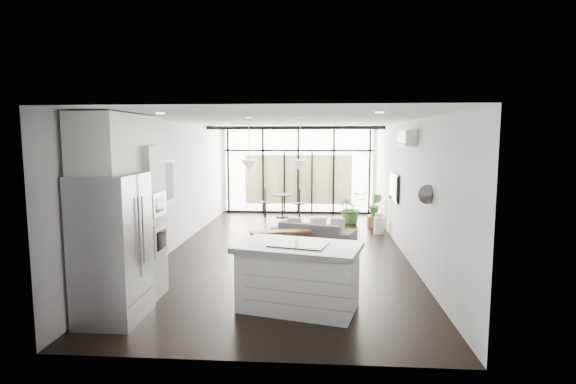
# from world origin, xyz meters

# --- Properties ---
(floor) EXTENTS (5.00, 10.00, 0.00)m
(floor) POSITION_xyz_m (0.00, 0.00, 0.00)
(floor) COLOR black
(floor) RESTS_ON ground
(ceiling) EXTENTS (5.00, 10.00, 0.00)m
(ceiling) POSITION_xyz_m (0.00, 0.00, 2.80)
(ceiling) COLOR silver
(ceiling) RESTS_ON ground
(wall_left) EXTENTS (0.02, 10.00, 2.80)m
(wall_left) POSITION_xyz_m (-2.50, 0.00, 1.40)
(wall_left) COLOR white
(wall_left) RESTS_ON ground
(wall_right) EXTENTS (0.02, 10.00, 2.80)m
(wall_right) POSITION_xyz_m (2.50, 0.00, 1.40)
(wall_right) COLOR white
(wall_right) RESTS_ON ground
(wall_back) EXTENTS (5.00, 0.02, 2.80)m
(wall_back) POSITION_xyz_m (0.00, 5.00, 1.40)
(wall_back) COLOR white
(wall_back) RESTS_ON ground
(wall_front) EXTENTS (5.00, 0.02, 2.80)m
(wall_front) POSITION_xyz_m (0.00, -5.00, 1.40)
(wall_front) COLOR white
(wall_front) RESTS_ON ground
(glazing) EXTENTS (5.00, 0.20, 2.80)m
(glazing) POSITION_xyz_m (0.00, 4.88, 1.40)
(glazing) COLOR black
(glazing) RESTS_ON ground
(skylight) EXTENTS (4.70, 1.90, 0.06)m
(skylight) POSITION_xyz_m (0.00, 4.00, 2.77)
(skylight) COLOR silver
(skylight) RESTS_ON ceiling
(neighbour_building) EXTENTS (3.50, 0.02, 1.60)m
(neighbour_building) POSITION_xyz_m (0.00, 4.95, 1.10)
(neighbour_building) COLOR #D4D289
(neighbour_building) RESTS_ON ground
(island) EXTENTS (1.93, 1.42, 0.95)m
(island) POSITION_xyz_m (0.42, -3.41, 0.47)
(island) COLOR silver
(island) RESTS_ON floor
(cooktop) EXTENTS (0.90, 0.71, 0.01)m
(cooktop) POSITION_xyz_m (0.42, -3.41, 0.95)
(cooktop) COLOR black
(cooktop) RESTS_ON island
(fridge) EXTENTS (0.77, 0.96, 1.98)m
(fridge) POSITION_xyz_m (-2.06, -3.95, 0.99)
(fridge) COLOR gray
(fridge) RESTS_ON floor
(appliance_column) EXTENTS (0.60, 0.63, 2.34)m
(appliance_column) POSITION_xyz_m (-2.03, -3.05, 1.17)
(appliance_column) COLOR silver
(appliance_column) RESTS_ON floor
(upper_cabinets) EXTENTS (0.62, 1.75, 0.86)m
(upper_cabinets) POSITION_xyz_m (-2.12, -3.50, 2.35)
(upper_cabinets) COLOR silver
(upper_cabinets) RESTS_ON wall_left
(pendant_left) EXTENTS (0.26, 0.26, 0.18)m
(pendant_left) POSITION_xyz_m (-0.40, -2.65, 2.02)
(pendant_left) COLOR silver
(pendant_left) RESTS_ON ceiling
(pendant_right) EXTENTS (0.26, 0.26, 0.18)m
(pendant_right) POSITION_xyz_m (0.40, -2.65, 2.02)
(pendant_right) COLOR silver
(pendant_right) RESTS_ON ceiling
(sofa) EXTENTS (1.97, 1.15, 0.74)m
(sofa) POSITION_xyz_m (0.57, 0.50, 0.37)
(sofa) COLOR #525255
(sofa) RESTS_ON floor
(console_bench) EXTENTS (1.39, 0.68, 0.43)m
(console_bench) POSITION_xyz_m (-0.15, -0.01, 0.22)
(console_bench) COLOR brown
(console_bench) RESTS_ON floor
(pouf) EXTENTS (0.54, 0.54, 0.36)m
(pouf) POSITION_xyz_m (0.67, 2.16, 0.18)
(pouf) COLOR beige
(pouf) RESTS_ON floor
(crate) EXTENTS (0.42, 0.42, 0.31)m
(crate) POSITION_xyz_m (2.25, 2.73, 0.16)
(crate) COLOR brown
(crate) RESTS_ON floor
(plant_tall) EXTENTS (1.16, 1.20, 0.73)m
(plant_tall) POSITION_xyz_m (1.62, 3.21, 0.36)
(plant_tall) COLOR #316A2D
(plant_tall) RESTS_ON floor
(plant_crate) EXTENTS (0.47, 0.69, 0.28)m
(plant_crate) POSITION_xyz_m (2.25, 2.73, 0.45)
(plant_crate) COLOR #316A2D
(plant_crate) RESTS_ON crate
(milk_can) EXTENTS (0.28, 0.28, 0.53)m
(milk_can) POSITION_xyz_m (2.24, 1.85, 0.26)
(milk_can) COLOR beige
(milk_can) RESTS_ON floor
(bistro_set) EXTENTS (1.42, 0.72, 0.65)m
(bistro_set) POSITION_xyz_m (-0.45, 4.10, 0.33)
(bistro_set) COLOR black
(bistro_set) RESTS_ON floor
(tv) EXTENTS (0.05, 1.10, 0.65)m
(tv) POSITION_xyz_m (2.46, 1.00, 1.30)
(tv) COLOR black
(tv) RESTS_ON wall_right
(ac_unit) EXTENTS (0.22, 0.90, 0.30)m
(ac_unit) POSITION_xyz_m (2.38, -0.80, 2.45)
(ac_unit) COLOR white
(ac_unit) RESTS_ON wall_right
(framed_art) EXTENTS (0.04, 0.70, 0.90)m
(framed_art) POSITION_xyz_m (-2.47, -0.50, 1.55)
(framed_art) COLOR black
(framed_art) RESTS_ON wall_left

